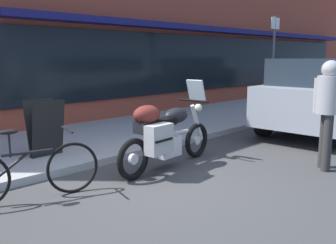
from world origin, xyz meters
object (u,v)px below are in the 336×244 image
at_px(parking_sign_pole, 273,57).
at_px(parked_bicycle, 28,172).
at_px(touring_motorcycle, 164,133).
at_px(pedestrian_walking, 328,102).
at_px(parked_minivan, 332,93).
at_px(sandwich_board_sign, 45,128).

bearing_deg(parking_sign_pole, parked_bicycle, -171.79).
height_order(touring_motorcycle, pedestrian_walking, pedestrian_walking).
distance_m(parked_minivan, parking_sign_pole, 2.42).
relative_size(parked_minivan, sandwich_board_sign, 5.21).
bearing_deg(parking_sign_pole, sandwich_board_sign, 177.59).
height_order(touring_motorcycle, parking_sign_pole, parking_sign_pole).
xyz_separation_m(touring_motorcycle, pedestrian_walking, (1.81, -1.80, 0.49)).
bearing_deg(parked_minivan, pedestrian_walking, -159.88).
distance_m(touring_motorcycle, pedestrian_walking, 2.60).
bearing_deg(touring_motorcycle, pedestrian_walking, -44.89).
distance_m(parked_minivan, sandwich_board_sign, 6.53).
xyz_separation_m(parked_bicycle, sandwich_board_sign, (0.98, 1.44, 0.22)).
bearing_deg(pedestrian_walking, touring_motorcycle, 135.11).
relative_size(parked_bicycle, sandwich_board_sign, 1.83).
relative_size(sandwich_board_sign, parking_sign_pole, 0.34).
distance_m(parked_bicycle, parking_sign_pole, 8.16).
height_order(pedestrian_walking, parking_sign_pole, parking_sign_pole).
relative_size(pedestrian_walking, parking_sign_pole, 0.62).
bearing_deg(sandwich_board_sign, pedestrian_walking, -50.26).
height_order(parked_minivan, sandwich_board_sign, parked_minivan).
relative_size(touring_motorcycle, parked_minivan, 0.45).
bearing_deg(sandwich_board_sign, parked_bicycle, -124.13).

